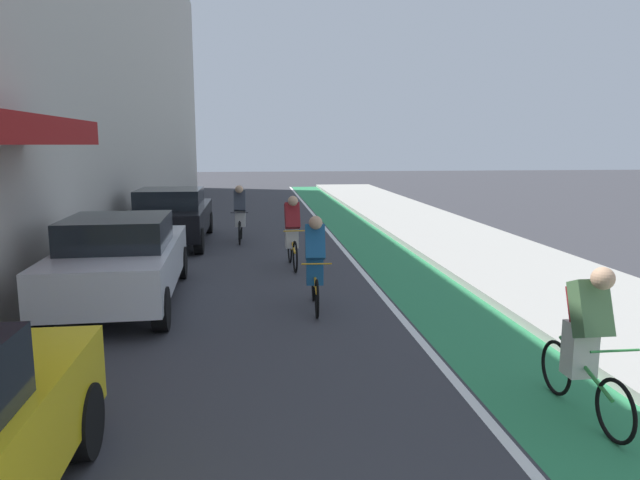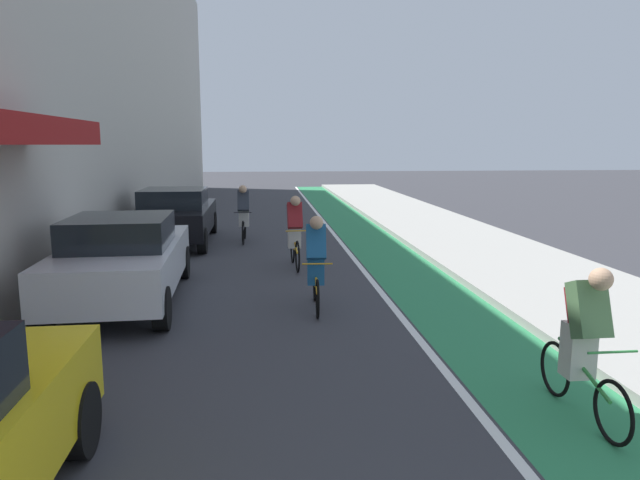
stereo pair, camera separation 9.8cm
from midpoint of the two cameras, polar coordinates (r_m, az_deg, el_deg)
name	(u,v)px [view 2 (the right image)]	position (r m, az deg, el deg)	size (l,w,h in m)	color
ground_plane	(271,245)	(15.94, -4.71, -0.46)	(87.70, 87.70, 0.00)	#38383D
bike_lane_paint	(361,232)	(18.18, 4.25, 0.77)	(1.60, 39.87, 0.00)	#2D8451
lane_divider_stripe	(333,233)	(18.05, 1.43, 0.73)	(0.12, 39.87, 0.00)	white
sidewalk_right	(440,229)	(18.77, 11.91, 1.08)	(3.48, 39.87, 0.14)	#A8A59E
building_facade_left	(74,43)	(18.66, -22.98, 17.50)	(4.15, 39.87, 11.17)	#B2ADA3
parked_sedan_white	(123,258)	(10.50, -18.62, -1.72)	(2.06, 4.59, 1.53)	silver
parked_sedan_black	(176,215)	(16.53, -13.91, 2.40)	(2.00, 4.65, 1.53)	black
cyclist_lead	(584,337)	(6.38, 25.05, -8.63)	(0.48, 1.65, 1.58)	black
cyclist_mid	(316,262)	(9.56, -0.10, -2.17)	(0.48, 1.68, 1.59)	black
cyclist_trailing	(295,230)	(12.82, -2.30, 1.01)	(0.48, 1.75, 1.63)	black
cyclist_far	(244,213)	(16.40, -7.38, 2.62)	(0.48, 1.72, 1.62)	black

